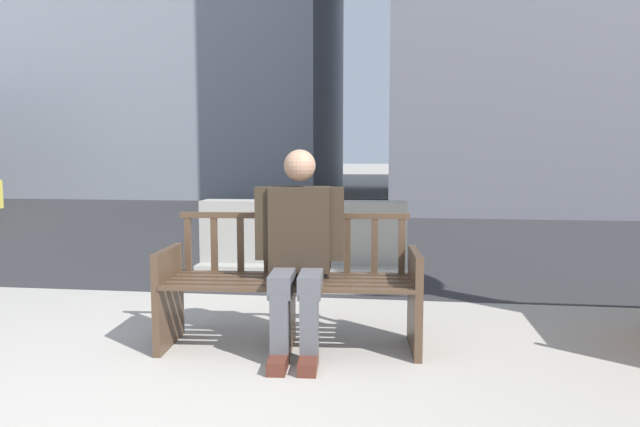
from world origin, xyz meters
The scene contains 4 objects.
street_asphalt centered at (0.00, 8.70, 0.00)m, with size 120.00×12.00×0.01m, color #28282B.
street_bench centered at (0.59, 1.36, 0.40)m, with size 1.72×0.64×0.88m.
seated_person centered at (0.65, 1.31, 0.69)m, with size 0.59×0.74×1.31m.
jersey_barrier_centre centered at (0.38, 3.16, 0.34)m, with size 2.02×0.74×0.84m.
Camera 1 is at (1.27, -2.30, 1.27)m, focal length 32.00 mm.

